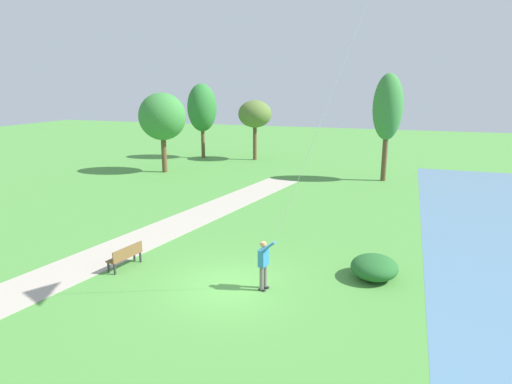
% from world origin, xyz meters
% --- Properties ---
extents(ground_plane, '(120.00, 120.00, 0.00)m').
position_xyz_m(ground_plane, '(0.00, 0.00, 0.00)').
color(ground_plane, '#4C8E3D').
extents(walkway_path, '(7.81, 31.94, 0.02)m').
position_xyz_m(walkway_path, '(-5.77, 2.00, 0.01)').
color(walkway_path, '#ADA393').
rests_on(walkway_path, ground).
extents(person_kite_flyer, '(0.63, 0.51, 1.83)m').
position_xyz_m(person_kite_flyer, '(1.17, 0.18, 1.05)').
color(person_kite_flyer, '#232328').
rests_on(person_kite_flyer, ground).
extents(park_bench_near_walkway, '(0.69, 1.55, 0.88)m').
position_xyz_m(park_bench_near_walkway, '(-4.37, 0.24, 0.51)').
color(park_bench_near_walkway, brown).
rests_on(park_bench_near_walkway, ground).
extents(tree_lakeside_near, '(3.75, 3.47, 6.25)m').
position_xyz_m(tree_lakeside_near, '(-12.87, 17.64, 4.39)').
color(tree_lakeside_near, brown).
rests_on(tree_lakeside_near, ground).
extents(tree_treeline_center, '(2.09, 2.28, 7.63)m').
position_xyz_m(tree_treeline_center, '(3.92, 19.94, 5.23)').
color(tree_treeline_center, brown).
rests_on(tree_treeline_center, ground).
extents(tree_treeline_left, '(2.70, 2.92, 6.97)m').
position_xyz_m(tree_treeline_left, '(-13.06, 25.16, 4.72)').
color(tree_treeline_left, brown).
rests_on(tree_treeline_left, ground).
extents(tree_behind_path, '(3.06, 3.00, 5.48)m').
position_xyz_m(tree_behind_path, '(-8.01, 25.73, 4.19)').
color(tree_behind_path, brown).
rests_on(tree_behind_path, ground).
extents(lakeside_shrub, '(1.69, 1.85, 0.83)m').
position_xyz_m(lakeside_shrub, '(4.65, 2.36, 0.41)').
color(lakeside_shrub, '#236028').
rests_on(lakeside_shrub, ground).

